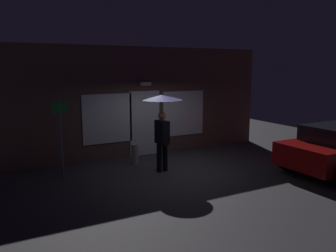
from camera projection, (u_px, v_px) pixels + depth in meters
ground_plane at (176, 171)px, 10.17m from camera, size 18.00×18.00×0.00m
building_facade at (143, 102)px, 11.90m from camera, size 9.42×0.48×3.67m
person_with_umbrella at (162, 113)px, 9.84m from camera, size 1.18×1.18×2.22m
street_sign_post at (61, 134)px, 9.05m from camera, size 0.40×0.07×2.23m
sidewalk_bollard at (135, 154)px, 10.82m from camera, size 0.22×0.22×0.64m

